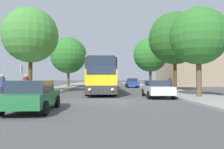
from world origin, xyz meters
name	(u,v)px	position (x,y,z in m)	size (l,w,h in m)	color
ground_plane	(110,101)	(0.00, 0.00, 0.00)	(300.00, 300.00, 0.00)	#4C4C4F
sidewalk_left	(6,100)	(-7.00, 0.00, 0.07)	(4.00, 120.00, 0.15)	gray
sidewalk_right	(210,99)	(7.00, 0.00, 0.07)	(4.00, 120.00, 0.15)	gray
building_right_background	(198,52)	(19.17, 30.04, 7.08)	(14.84, 13.52, 14.16)	gray
bus_front	(101,76)	(-0.72, 7.64, 1.77)	(2.94, 11.78, 3.32)	#2D2D2D
bus_middle	(103,77)	(-0.59, 21.45, 1.74)	(2.85, 12.18, 3.25)	#2D519E
parked_car_left_curb	(32,95)	(-3.69, -4.66, 0.75)	(2.08, 4.30, 1.43)	#236B38
parked_car_right_near	(157,88)	(3.84, 2.43, 0.72)	(2.09, 4.60, 1.36)	silver
parked_car_right_far	(132,83)	(4.17, 21.15, 0.79)	(2.03, 3.96, 1.53)	#233D9E
bus_stop_sign	(22,76)	(-6.95, 2.64, 1.69)	(0.08, 0.45, 2.48)	gray
pedestrian_waiting_near	(27,84)	(-7.12, 4.30, 1.02)	(0.36, 0.36, 1.73)	#23232D
pedestrian_waiting_far	(26,86)	(-6.07, 1.11, 0.99)	(0.36, 0.36, 1.67)	#23232D
pedestrian_walking_back	(2,87)	(-7.01, -0.51, 0.99)	(0.36, 0.36, 1.66)	#23232D
tree_left_near	(68,55)	(-6.54, 22.24, 5.42)	(6.10, 6.10, 8.33)	#513D23
tree_left_far	(31,35)	(-8.03, 7.84, 5.98)	(5.68, 5.68, 8.69)	#47331E
tree_right_near	(175,38)	(7.97, 10.63, 6.26)	(6.17, 6.17, 9.21)	#47331E
tree_right_mid	(150,55)	(6.92, 19.71, 5.28)	(5.43, 5.43, 7.85)	#47331E
tree_right_far	(199,36)	(6.86, 1.52, 4.75)	(4.36, 4.36, 6.80)	brown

